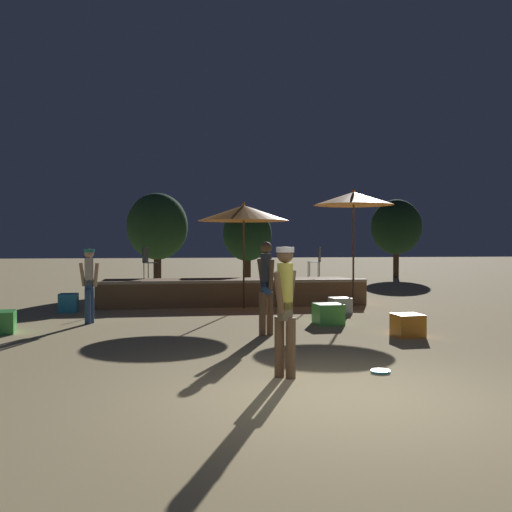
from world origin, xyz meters
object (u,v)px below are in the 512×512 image
person_1 (89,282)px  bistro_chair_1 (148,259)px  frisbee_disc (380,371)px  cube_seat_1 (408,325)px  bistro_chair_0 (317,259)px  cube_seat_4 (340,305)px  person_0 (266,284)px  patio_umbrella_1 (244,213)px  background_tree_2 (396,227)px  background_tree_1 (247,235)px  patio_umbrella_0 (354,199)px  person_2 (285,304)px  background_tree_0 (157,227)px  cube_seat_2 (68,303)px  cube_seat_0 (328,314)px

person_1 → bistro_chair_1: size_ratio=1.80×
frisbee_disc → cube_seat_1: bearing=60.1°
bistro_chair_0 → bistro_chair_1: 4.98m
cube_seat_4 → person_0: person_0 is taller
patio_umbrella_1 → cube_seat_4: patio_umbrella_1 is taller
background_tree_2 → background_tree_1: bearing=-149.9°
person_1 → frisbee_disc: bearing=58.1°
patio_umbrella_0 → background_tree_2: 13.46m
background_tree_2 → bistro_chair_0: bearing=-123.2°
patio_umbrella_1 → cube_seat_1: bearing=-64.0°
person_2 → bistro_chair_0: size_ratio=1.89×
person_0 → bistro_chair_1: person_0 is taller
person_2 → bistro_chair_0: bearing=112.8°
person_2 → background_tree_1: size_ratio=0.54×
person_2 → background_tree_0: 14.33m
cube_seat_1 → background_tree_1: (-1.38, 12.13, 1.86)m
frisbee_disc → background_tree_0: size_ratio=0.07×
patio_umbrella_1 → bistro_chair_1: 3.19m
person_1 → background_tree_1: (4.73, 9.48, 1.18)m
person_2 → frisbee_disc: bearing=43.6°
patio_umbrella_0 → bistro_chair_0: size_ratio=3.56×
bistro_chair_0 → cube_seat_2: bearing=-52.8°
cube_seat_1 → background_tree_2: (6.70, 16.82, 2.31)m
person_1 → background_tree_2: background_tree_2 is taller
cube_seat_1 → person_0: (-2.59, 0.54, 0.76)m
cube_seat_0 → cube_seat_1: bearing=-60.5°
cube_seat_4 → background_tree_1: (-1.19, 8.47, 1.88)m
cube_seat_2 → frisbee_disc: 9.26m
cube_seat_2 → person_0: (4.33, -4.28, 0.74)m
bistro_chair_0 → background_tree_0: background_tree_0 is taller
patio_umbrella_1 → cube_seat_2: bearing=-177.7°
background_tree_1 → person_2: bearing=-95.9°
cube_seat_1 → background_tree_0: background_tree_0 is taller
frisbee_disc → person_1: bearing=130.0°
frisbee_disc → background_tree_1: bearing=89.2°
cube_seat_4 → person_0: (-2.40, -3.12, 0.78)m
patio_umbrella_1 → background_tree_1: (1.06, 7.13, -0.46)m
cube_seat_1 → cube_seat_0: bearing=119.5°
patio_umbrella_1 → cube_seat_0: size_ratio=4.68×
frisbee_disc → cube_seat_4: bearing=77.7°
frisbee_disc → background_tree_2: 21.40m
cube_seat_0 → person_1: 5.21m
cube_seat_0 → person_0: 2.15m
patio_umbrella_0 → cube_seat_4: 3.09m
person_0 → bistro_chair_1: size_ratio=1.97×
patio_umbrella_1 → person_1: patio_umbrella_1 is taller
cube_seat_2 → background_tree_0: (2.08, 6.47, 2.11)m
person_2 → cube_seat_1: bearing=84.2°
person_0 → frisbee_disc: size_ratio=6.76×
cube_seat_2 → background_tree_2: 18.30m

